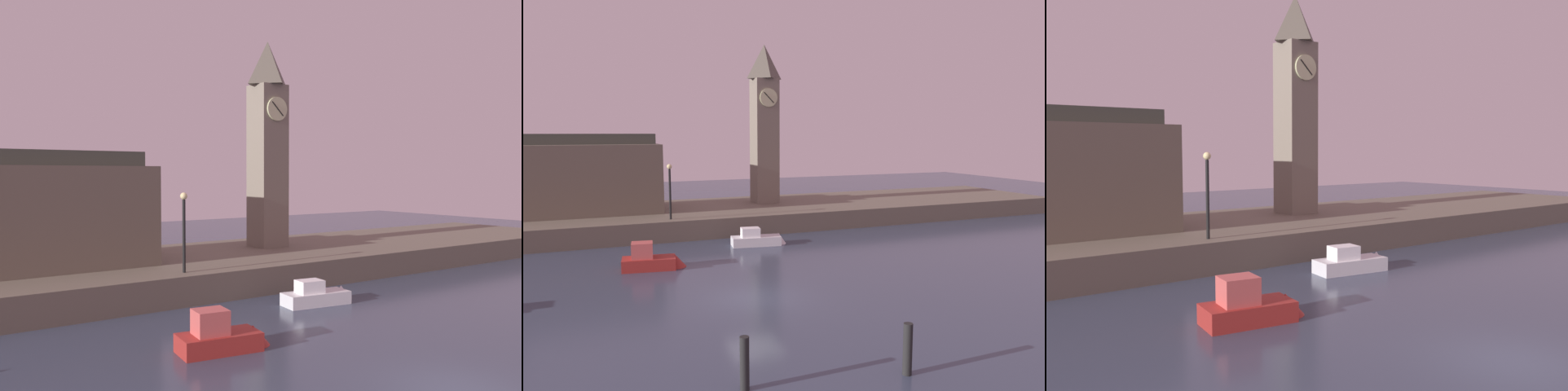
% 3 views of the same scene
% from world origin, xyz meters
% --- Properties ---
extents(ground_plane, '(120.00, 120.00, 0.00)m').
position_xyz_m(ground_plane, '(0.00, 0.00, 0.00)').
color(ground_plane, '#384256').
extents(far_embankment, '(70.00, 12.00, 1.50)m').
position_xyz_m(far_embankment, '(0.00, 20.00, 0.75)').
color(far_embankment, '#6B6051').
rests_on(far_embankment, ground).
extents(clock_tower, '(2.27, 2.31, 13.80)m').
position_xyz_m(clock_tower, '(8.33, 21.23, 8.64)').
color(clock_tower, slate).
rests_on(clock_tower, far_embankment).
extents(parliament_hall, '(13.03, 6.50, 9.54)m').
position_xyz_m(parliament_hall, '(-8.08, 21.01, 4.58)').
color(parliament_hall, '#6B6051').
rests_on(parliament_hall, far_embankment).
extents(streetlamp, '(0.36, 0.36, 4.00)m').
position_xyz_m(streetlamp, '(-1.15, 15.13, 3.99)').
color(streetlamp, black).
rests_on(streetlamp, far_embankment).
extents(boat_ferry_white, '(4.07, 1.77, 1.32)m').
position_xyz_m(boat_ferry_white, '(4.27, 10.98, 0.42)').
color(boat_ferry_white, silver).
rests_on(boat_ferry_white, ground).
extents(boat_dinghy_red, '(3.78, 1.85, 1.58)m').
position_xyz_m(boat_dinghy_red, '(-3.55, 7.26, 0.51)').
color(boat_dinghy_red, maroon).
rests_on(boat_dinghy_red, ground).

